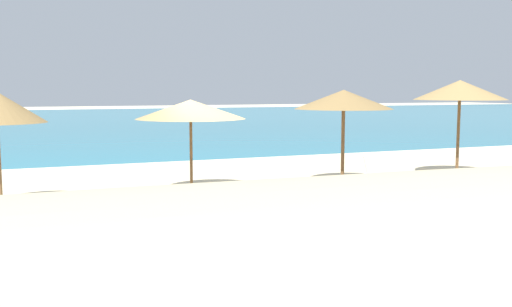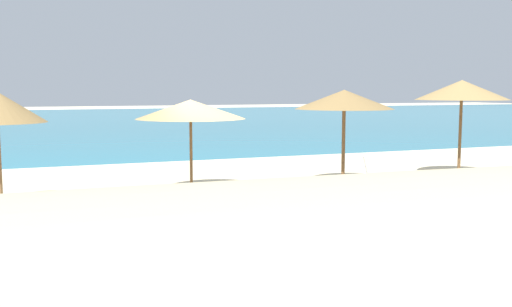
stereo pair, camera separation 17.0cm
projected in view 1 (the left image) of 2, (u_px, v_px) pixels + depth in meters
The scene contains 7 objects.
ground_plane at pixel (223, 200), 13.53m from camera, with size 160.00×160.00×0.00m, color beige.
sea_water at pixel (80, 121), 47.50m from camera, with size 160.00×58.62×0.01m, color teal.
dune_ridge at pixel (215, 290), 4.93m from camera, with size 45.74×4.11×1.75m, color beige.
beach_umbrella_5 at pixel (191, 109), 13.75m from camera, with size 2.65×2.65×2.35m.
beach_umbrella_6 at pixel (344, 100), 14.94m from camera, with size 2.58×2.58×2.59m.
beach_umbrella_7 at pixel (460, 90), 16.42m from camera, with size 2.62×2.62×2.86m.
lounge_chair_0 at pixel (342, 181), 13.89m from camera, with size 1.71×1.40×0.99m.
Camera 1 is at (-4.26, -12.65, 2.59)m, focal length 40.20 mm.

